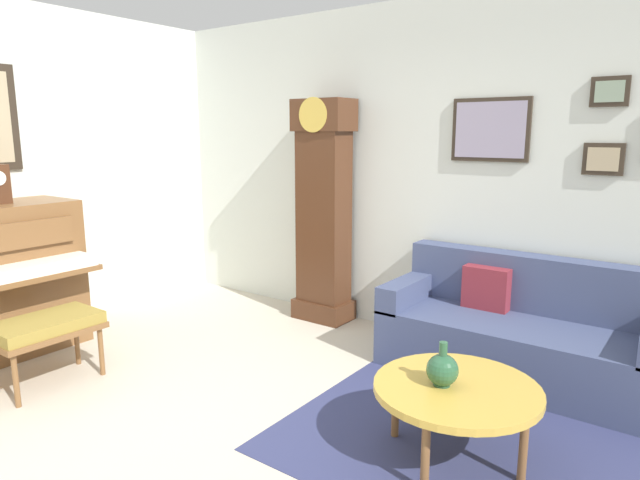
{
  "coord_description": "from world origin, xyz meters",
  "views": [
    {
      "loc": [
        2.24,
        -1.9,
        1.73
      ],
      "look_at": [
        -0.16,
        1.37,
        0.94
      ],
      "focal_mm": 30.99,
      "sensor_mm": 36.0,
      "label": 1
    }
  ],
  "objects": [
    {
      "name": "area_rug",
      "position": [
        1.26,
        0.81,
        0.0
      ],
      "size": [
        2.1,
        1.5,
        0.01
      ],
      "primitive_type": "cube",
      "color": "navy",
      "rests_on": "ground_plane"
    },
    {
      "name": "couch",
      "position": [
        1.18,
        1.99,
        0.31
      ],
      "size": [
        1.9,
        0.8,
        0.84
      ],
      "color": "#424C70",
      "rests_on": "ground_plane"
    },
    {
      "name": "ground_plane",
      "position": [
        0.0,
        0.0,
        -0.05
      ],
      "size": [
        6.4,
        6.0,
        0.1
      ],
      "primitive_type": "cube",
      "color": "beige"
    },
    {
      "name": "piano_bench",
      "position": [
        -1.41,
        -0.11,
        0.41
      ],
      "size": [
        0.42,
        0.7,
        0.48
      ],
      "color": "brown",
      "rests_on": "ground_plane"
    },
    {
      "name": "wall_back",
      "position": [
        0.02,
        2.4,
        1.4
      ],
      "size": [
        5.3,
        0.13,
        2.8
      ],
      "color": "silver",
      "rests_on": "ground_plane"
    },
    {
      "name": "grandfather_clock",
      "position": [
        -0.69,
        2.15,
        0.96
      ],
      "size": [
        0.52,
        0.34,
        2.03
      ],
      "color": "#4C2B19",
      "rests_on": "ground_plane"
    },
    {
      "name": "coffee_table",
      "position": [
        1.22,
        0.71,
        0.39
      ],
      "size": [
        0.88,
        0.88,
        0.42
      ],
      "color": "gold",
      "rests_on": "ground_plane"
    },
    {
      "name": "green_jug",
      "position": [
        1.15,
        0.67,
        0.5
      ],
      "size": [
        0.17,
        0.17,
        0.24
      ],
      "color": "#234C33",
      "rests_on": "coffee_table"
    }
  ]
}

